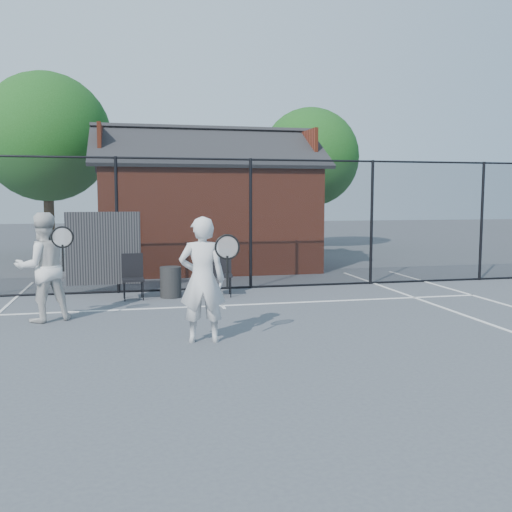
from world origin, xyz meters
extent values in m
plane|color=#464950|center=(0.00, 0.00, 0.00)|extent=(80.00, 80.00, 0.00)
cube|color=silver|center=(0.00, 3.00, 0.01)|extent=(11.00, 0.06, 0.01)
cube|color=silver|center=(0.00, 2.85, 0.01)|extent=(0.06, 0.30, 0.01)
cylinder|color=black|center=(-2.00, 5.00, 1.50)|extent=(0.07, 0.07, 3.00)
cylinder|color=black|center=(1.00, 5.00, 1.50)|extent=(0.07, 0.07, 3.00)
cylinder|color=black|center=(4.00, 5.00, 1.50)|extent=(0.07, 0.07, 3.00)
cylinder|color=black|center=(7.00, 5.00, 1.50)|extent=(0.07, 0.07, 3.00)
cylinder|color=black|center=(0.00, 5.00, 2.97)|extent=(22.00, 0.04, 0.04)
cylinder|color=black|center=(0.00, 5.00, 0.03)|extent=(22.00, 0.04, 0.04)
cube|color=black|center=(0.00, 5.00, 1.50)|extent=(22.00, 3.00, 0.01)
cube|color=black|center=(-2.30, 4.98, 1.00)|extent=(1.60, 0.04, 1.60)
cube|color=maroon|center=(0.50, 9.00, 1.50)|extent=(6.00, 4.00, 3.00)
cube|color=black|center=(0.50, 8.00, 3.53)|extent=(6.50, 2.36, 1.32)
cube|color=black|center=(0.50, 10.00, 3.53)|extent=(6.50, 2.36, 1.32)
cube|color=maroon|center=(-2.45, 9.00, 3.53)|extent=(0.10, 2.80, 1.06)
cube|color=maroon|center=(3.45, 9.00, 3.53)|extent=(0.10, 2.80, 1.06)
cylinder|color=#362915|center=(-4.50, 13.50, 1.26)|extent=(0.36, 0.36, 2.52)
sphere|color=#164213|center=(-4.50, 13.50, 4.20)|extent=(4.48, 4.48, 4.48)
cylinder|color=#362915|center=(5.50, 14.50, 1.12)|extent=(0.36, 0.36, 2.23)
sphere|color=#164213|center=(5.50, 14.50, 3.72)|extent=(3.97, 3.97, 3.97)
imported|color=silver|center=(-0.72, 0.33, 0.92)|extent=(0.73, 0.53, 1.84)
torus|color=black|center=(-0.41, -0.04, 1.43)|extent=(0.36, 0.03, 0.36)
cylinder|color=black|center=(-0.41, -0.04, 1.08)|extent=(0.03, 0.03, 0.44)
imported|color=silver|center=(-3.20, 2.32, 0.93)|extent=(1.10, 0.99, 1.86)
torus|color=black|center=(-2.82, 1.95, 1.47)|extent=(0.37, 0.03, 0.37)
cylinder|color=black|center=(-2.82, 1.95, 1.12)|extent=(0.03, 0.03, 0.45)
cube|color=black|center=(-1.69, 4.10, 0.46)|extent=(0.47, 0.48, 0.92)
cube|color=black|center=(0.15, 4.10, 0.50)|extent=(0.53, 0.54, 0.99)
cylinder|color=black|center=(-0.91, 4.18, 0.33)|extent=(0.47, 0.47, 0.65)
camera|label=1|loc=(-1.75, -7.87, 2.13)|focal=40.00mm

